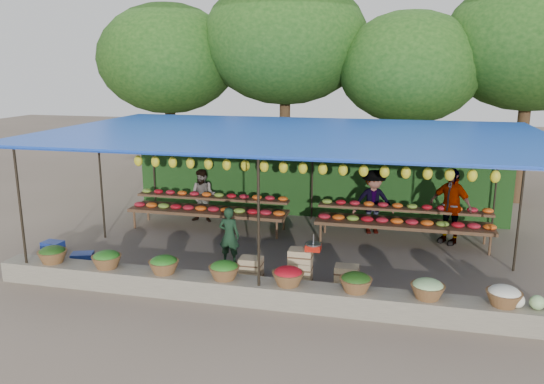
% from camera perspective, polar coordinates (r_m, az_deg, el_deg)
% --- Properties ---
extents(ground, '(60.00, 60.00, 0.00)m').
position_cam_1_polar(ground, '(12.39, 2.07, -6.53)').
color(ground, '#675A4C').
rests_on(ground, ground).
extents(stone_curb, '(10.60, 0.55, 0.40)m').
position_cam_1_polar(stone_curb, '(9.83, -1.18, -10.74)').
color(stone_curb, '#686253').
rests_on(stone_curb, ground).
extents(stall_canopy, '(10.80, 6.60, 2.82)m').
position_cam_1_polar(stall_canopy, '(11.82, 2.25, 5.86)').
color(stall_canopy, black).
rests_on(stall_canopy, ground).
extents(produce_baskets, '(8.98, 0.58, 0.34)m').
position_cam_1_polar(produce_baskets, '(9.71, -1.77, -8.73)').
color(produce_baskets, brown).
rests_on(produce_baskets, stone_curb).
extents(netting_backdrop, '(10.60, 0.06, 2.50)m').
position_cam_1_polar(netting_backdrop, '(15.05, 4.50, 1.96)').
color(netting_backdrop, '#224D1B').
rests_on(netting_backdrop, ground).
extents(tree_row, '(16.51, 5.50, 7.12)m').
position_cam_1_polar(tree_row, '(17.61, 7.96, 14.83)').
color(tree_row, '#371F14').
rests_on(tree_row, ground).
extents(fruit_table_left, '(4.21, 0.95, 0.93)m').
position_cam_1_polar(fruit_table_left, '(14.11, -6.77, -1.55)').
color(fruit_table_left, '#48321C').
rests_on(fruit_table_left, ground).
extents(fruit_table_right, '(4.21, 0.95, 0.93)m').
position_cam_1_polar(fruit_table_right, '(13.28, 13.96, -2.81)').
color(fruit_table_right, '#48321C').
rests_on(fruit_table_right, ground).
extents(crate_counter, '(2.35, 0.34, 0.77)m').
position_cam_1_polar(crate_counter, '(10.48, 2.91, -8.54)').
color(crate_counter, '#A37D5D').
rests_on(crate_counter, ground).
extents(weighing_scale, '(0.31, 0.31, 0.33)m').
position_cam_1_polar(weighing_scale, '(10.24, 4.46, -5.87)').
color(weighing_scale, red).
rests_on(weighing_scale, crate_counter).
extents(vendor_seated, '(0.48, 0.33, 1.28)m').
position_cam_1_polar(vendor_seated, '(11.57, -4.63, -4.69)').
color(vendor_seated, '#16311D').
rests_on(vendor_seated, ground).
extents(customer_left, '(0.73, 0.58, 1.48)m').
position_cam_1_polar(customer_left, '(14.71, -7.40, -0.42)').
color(customer_left, slate).
rests_on(customer_left, ground).
extents(customer_mid, '(1.20, 0.88, 1.66)m').
position_cam_1_polar(customer_mid, '(13.84, 10.84, -1.04)').
color(customer_mid, slate).
rests_on(customer_mid, ground).
extents(customer_right, '(1.16, 0.98, 1.86)m').
position_cam_1_polar(customer_right, '(13.50, 18.63, -1.44)').
color(customer_right, slate).
rests_on(customer_right, ground).
extents(blue_crate_front, '(0.54, 0.46, 0.27)m').
position_cam_1_polar(blue_crate_front, '(12.32, -19.71, -6.80)').
color(blue_crate_front, navy).
rests_on(blue_crate_front, ground).
extents(blue_crate_back, '(0.48, 0.37, 0.27)m').
position_cam_1_polar(blue_crate_back, '(13.34, -22.50, -5.50)').
color(blue_crate_back, navy).
rests_on(blue_crate_back, ground).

